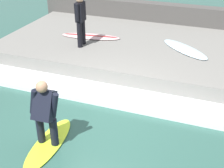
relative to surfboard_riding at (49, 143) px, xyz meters
The scene contains 9 objects.
ground_plane 1.28m from the surfboard_riding, 36.58° to the right, with size 28.00×28.00×0.00m, color #2D564C.
concrete_ledge 4.85m from the surfboard_riding, ahead, with size 4.40×9.18×0.54m, color slate.
back_wall 7.30m from the surfboard_riding, ahead, with size 0.50×9.64×1.21m, color #474442.
wave_foam_crest 2.27m from the surfboard_riding, 19.62° to the right, with size 0.89×8.72×0.15m, color silver.
surfboard_riding is the anchor object (origin of this frame).
surfer_riding 0.81m from the surfboard_riding, 90.00° to the left, with size 0.48×0.66×1.41m.
surfer_waiting_near 4.32m from the surfboard_riding, 15.27° to the left, with size 0.52×0.24×1.54m.
surfboard_waiting_near 4.87m from the surfboard_riding, 13.29° to the left, with size 0.81×2.02×0.07m.
surfboard_spare 5.11m from the surfboard_riding, 22.86° to the right, with size 1.62×1.76×0.06m.
Camera 1 is at (-5.25, -2.17, 4.15)m, focal length 50.00 mm.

